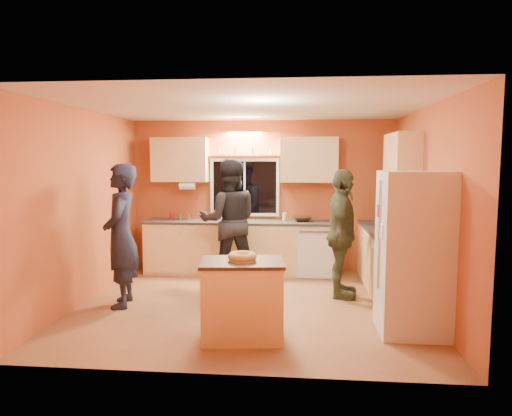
# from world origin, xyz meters

# --- Properties ---
(ground) EXTENTS (4.50, 4.50, 0.00)m
(ground) POSITION_xyz_m (0.00, 0.00, 0.00)
(ground) COLOR brown
(ground) RESTS_ON ground
(room_shell) EXTENTS (4.54, 4.04, 2.61)m
(room_shell) POSITION_xyz_m (0.12, 0.41, 1.62)
(room_shell) COLOR #B24E2D
(room_shell) RESTS_ON ground
(back_counter) EXTENTS (4.23, 0.62, 0.90)m
(back_counter) POSITION_xyz_m (0.01, 1.70, 0.45)
(back_counter) COLOR #DCB073
(back_counter) RESTS_ON ground
(right_counter) EXTENTS (0.62, 1.84, 0.90)m
(right_counter) POSITION_xyz_m (1.95, 0.50, 0.45)
(right_counter) COLOR #DCB073
(right_counter) RESTS_ON ground
(refrigerator) EXTENTS (0.72, 0.70, 1.80)m
(refrigerator) POSITION_xyz_m (1.89, -0.80, 0.90)
(refrigerator) COLOR silver
(refrigerator) RESTS_ON ground
(island) EXTENTS (0.94, 0.69, 0.85)m
(island) POSITION_xyz_m (0.04, -1.15, 0.43)
(island) COLOR #DCB073
(island) RESTS_ON ground
(bundt_pastry) EXTENTS (0.31, 0.31, 0.09)m
(bundt_pastry) POSITION_xyz_m (0.04, -1.15, 0.90)
(bundt_pastry) COLOR tan
(bundt_pastry) RESTS_ON island
(person_left) EXTENTS (0.59, 0.77, 1.88)m
(person_left) POSITION_xyz_m (-1.68, -0.17, 0.94)
(person_left) COLOR black
(person_left) RESTS_ON ground
(person_center) EXTENTS (1.07, 0.90, 1.94)m
(person_center) POSITION_xyz_m (-0.45, 1.15, 0.97)
(person_center) COLOR black
(person_center) RESTS_ON ground
(person_right) EXTENTS (0.58, 1.10, 1.80)m
(person_right) POSITION_xyz_m (1.23, 0.48, 0.90)
(person_right) COLOR #363A25
(person_right) RESTS_ON ground
(mixing_bowl) EXTENTS (0.34, 0.34, 0.08)m
(mixing_bowl) POSITION_xyz_m (0.70, 1.73, 0.94)
(mixing_bowl) COLOR #321910
(mixing_bowl) RESTS_ON back_counter
(utensil_crock) EXTENTS (0.14, 0.14, 0.17)m
(utensil_crock) POSITION_xyz_m (-0.72, 1.74, 0.99)
(utensil_crock) COLOR beige
(utensil_crock) RESTS_ON back_counter
(potted_plant) EXTENTS (0.31, 0.29, 0.27)m
(potted_plant) POSITION_xyz_m (1.91, -0.26, 1.04)
(potted_plant) COLOR gray
(potted_plant) RESTS_ON right_counter
(red_box) EXTENTS (0.18, 0.14, 0.07)m
(red_box) POSITION_xyz_m (1.89, 0.94, 0.94)
(red_box) COLOR #A5192A
(red_box) RESTS_ON right_counter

